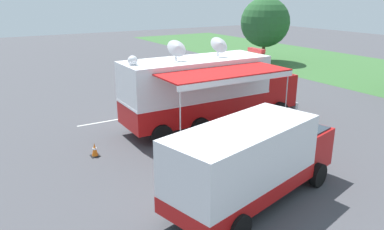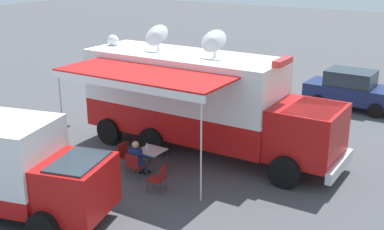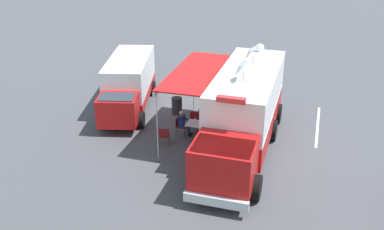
# 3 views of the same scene
# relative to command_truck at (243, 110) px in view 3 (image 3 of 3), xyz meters

# --- Properties ---
(ground_plane) EXTENTS (100.00, 100.00, 0.00)m
(ground_plane) POSITION_rel_command_truck_xyz_m (-0.04, -0.75, -1.95)
(ground_plane) COLOR #47474C
(lot_stripe) EXTENTS (0.15, 4.80, 0.01)m
(lot_stripe) POSITION_rel_command_truck_xyz_m (-3.34, -3.41, -1.94)
(lot_stripe) COLOR silver
(lot_stripe) RESTS_ON ground
(command_truck) EXTENTS (4.89, 9.51, 4.53)m
(command_truck) POSITION_rel_command_truck_xyz_m (0.00, 0.00, 0.00)
(command_truck) COLOR #B71414
(command_truck) RESTS_ON ground
(folding_table) EXTENTS (0.81, 0.81, 0.73)m
(folding_table) POSITION_rel_command_truck_xyz_m (2.36, -0.50, -1.27)
(folding_table) COLOR silver
(folding_table) RESTS_ON ground
(water_bottle) EXTENTS (0.07, 0.07, 0.22)m
(water_bottle) POSITION_rel_command_truck_xyz_m (2.39, -0.64, -1.11)
(water_bottle) COLOR silver
(water_bottle) RESTS_ON folding_table
(folding_chair_at_table) EXTENTS (0.48, 0.48, 0.87)m
(folding_chair_at_table) POSITION_rel_command_truck_xyz_m (3.16, -0.59, -1.43)
(folding_chair_at_table) COLOR maroon
(folding_chair_at_table) RESTS_ON ground
(folding_chair_beside_table) EXTENTS (0.48, 0.48, 0.87)m
(folding_chair_beside_table) POSITION_rel_command_truck_xyz_m (2.64, -1.35, -1.43)
(folding_chair_beside_table) COLOR maroon
(folding_chair_beside_table) RESTS_ON ground
(folding_chair_spare_by_truck) EXTENTS (0.57, 0.57, 0.87)m
(folding_chair_spare_by_truck) POSITION_rel_command_truck_xyz_m (3.52, 0.64, -1.43)
(folding_chair_spare_by_truck) COLOR maroon
(folding_chair_spare_by_truck) RESTS_ON ground
(seated_responder) EXTENTS (0.66, 0.55, 1.25)m
(seated_responder) POSITION_rel_command_truck_xyz_m (2.97, -0.59, -1.30)
(seated_responder) COLOR navy
(seated_responder) RESTS_ON ground
(trash_bin) EXTENTS (0.57, 0.57, 0.91)m
(trash_bin) POSITION_rel_command_truck_xyz_m (4.04, -2.84, -1.49)
(trash_bin) COLOR #2D2D33
(trash_bin) RESTS_ON ground
(traffic_cone) EXTENTS (0.36, 0.36, 0.58)m
(traffic_cone) POSITION_rel_command_truck_xyz_m (0.73, -6.15, -1.67)
(traffic_cone) COLOR black
(traffic_cone) RESTS_ON ground
(support_truck) EXTENTS (3.61, 7.09, 2.70)m
(support_truck) POSITION_rel_command_truck_xyz_m (6.84, -2.90, -0.56)
(support_truck) COLOR white
(support_truck) RESTS_ON ground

